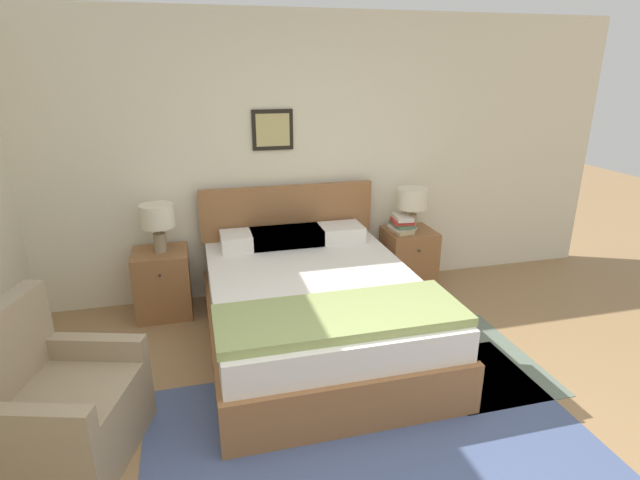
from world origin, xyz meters
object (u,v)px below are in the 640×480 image
object	(u,v)px
table_lamp_by_door	(412,201)
armchair	(58,410)
bed	(314,307)
table_lamp_near_window	(157,219)
nightstand_near_window	(163,283)
nightstand_by_door	(408,259)

from	to	relation	value
table_lamp_by_door	armchair	bearing A→B (deg)	-149.86
bed	table_lamp_by_door	bearing A→B (deg)	34.97
bed	armchair	distance (m)	1.88
armchair	table_lamp_near_window	size ratio (longest dim) A/B	2.22
armchair	nightstand_near_window	xyz separation A→B (m)	(0.50, 1.68, -0.01)
armchair	table_lamp_near_window	distance (m)	1.84
nightstand_near_window	armchair	bearing A→B (deg)	-106.75
bed	table_lamp_near_window	size ratio (longest dim) A/B	5.13
armchair	nightstand_near_window	bearing A→B (deg)	-179.87
bed	table_lamp_near_window	xyz separation A→B (m)	(-1.16, 0.83, 0.58)
nightstand_near_window	nightstand_by_door	xyz separation A→B (m)	(2.36, 0.00, 0.00)
table_lamp_near_window	table_lamp_by_door	xyz separation A→B (m)	(2.35, 0.00, 0.00)
bed	nightstand_by_door	xyz separation A→B (m)	(1.18, 0.84, -0.02)
nightstand_near_window	table_lamp_by_door	xyz separation A→B (m)	(2.36, -0.01, 0.60)
nightstand_near_window	bed	bearing A→B (deg)	-35.43
armchair	table_lamp_by_door	bearing A→B (deg)	137.02
bed	nightstand_by_door	distance (m)	1.45
bed	armchair	bearing A→B (deg)	-153.57
nightstand_near_window	table_lamp_near_window	distance (m)	0.60
bed	nightstand_by_door	world-z (taller)	bed
nightstand_near_window	nightstand_by_door	size ratio (longest dim) A/B	1.00
table_lamp_near_window	table_lamp_by_door	world-z (taller)	same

